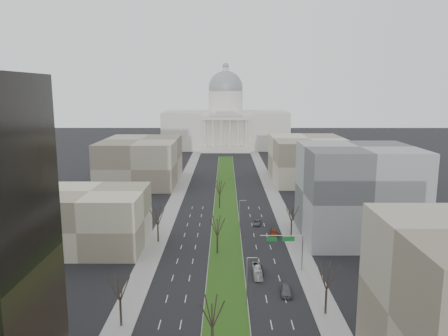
{
  "coord_description": "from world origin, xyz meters",
  "views": [
    {
      "loc": [
        -0.11,
        -17.75,
        38.36
      ],
      "look_at": [
        -0.55,
        115.67,
        14.15
      ],
      "focal_mm": 35.0,
      "sensor_mm": 36.0,
      "label": 1
    }
  ],
  "objects_px": {
    "car_black": "(258,269)",
    "car_red": "(274,233)",
    "car_grey_near": "(286,290)",
    "box_van": "(257,271)",
    "car_grey_far": "(257,222)"
  },
  "relations": [
    {
      "from": "car_black",
      "to": "car_red",
      "type": "height_order",
      "value": "car_black"
    },
    {
      "from": "car_grey_near",
      "to": "box_van",
      "type": "height_order",
      "value": "box_van"
    },
    {
      "from": "car_red",
      "to": "box_van",
      "type": "height_order",
      "value": "box_van"
    },
    {
      "from": "box_van",
      "to": "car_grey_near",
      "type": "bearing_deg",
      "value": -60.6
    },
    {
      "from": "car_black",
      "to": "box_van",
      "type": "height_order",
      "value": "box_van"
    },
    {
      "from": "car_red",
      "to": "car_grey_near",
      "type": "bearing_deg",
      "value": -89.15
    },
    {
      "from": "car_black",
      "to": "car_red",
      "type": "bearing_deg",
      "value": 74.85
    },
    {
      "from": "car_grey_near",
      "to": "car_red",
      "type": "height_order",
      "value": "car_grey_near"
    },
    {
      "from": "car_grey_near",
      "to": "box_van",
      "type": "relative_size",
      "value": 0.73
    },
    {
      "from": "car_red",
      "to": "car_grey_far",
      "type": "xyz_separation_m",
      "value": [
        -3.92,
        9.58,
        -0.05
      ]
    },
    {
      "from": "car_red",
      "to": "car_grey_far",
      "type": "height_order",
      "value": "car_red"
    },
    {
      "from": "car_red",
      "to": "car_black",
      "type": "bearing_deg",
      "value": -100.81
    },
    {
      "from": "car_grey_near",
      "to": "car_red",
      "type": "xyz_separation_m",
      "value": [
        1.39,
        33.67,
        -0.15
      ]
    },
    {
      "from": "box_van",
      "to": "car_grey_far",
      "type": "bearing_deg",
      "value": 85.27
    },
    {
      "from": "box_van",
      "to": "car_black",
      "type": "bearing_deg",
      "value": 76.6
    }
  ]
}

